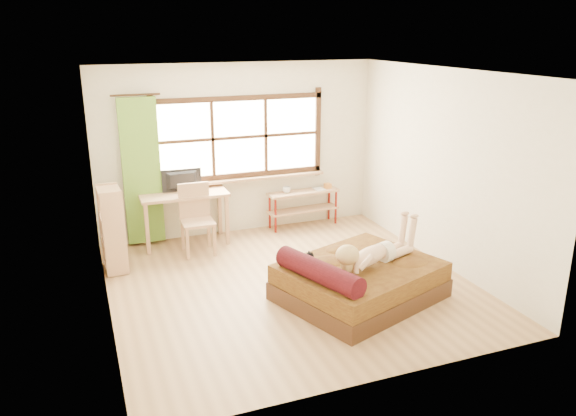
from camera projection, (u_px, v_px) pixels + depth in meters
name	position (u px, v px, depth m)	size (l,w,h in m)	color
floor	(290.00, 284.00, 7.31)	(4.50, 4.50, 0.00)	#9E754C
ceiling	(291.00, 72.00, 6.49)	(4.50, 4.50, 0.00)	white
wall_back	(239.00, 150.00, 8.90)	(4.50, 4.50, 0.00)	silver
wall_front	(384.00, 248.00, 4.90)	(4.50, 4.50, 0.00)	silver
wall_left	(99.00, 204.00, 6.13)	(4.50, 4.50, 0.00)	silver
wall_right	(444.00, 169.00, 7.66)	(4.50, 4.50, 0.00)	silver
window	(240.00, 140.00, 8.83)	(2.80, 0.16, 1.46)	#FFEDBF
curtain	(142.00, 172.00, 8.33)	(0.55, 0.10, 2.20)	#4A7D22
bed	(357.00, 281.00, 6.85)	(2.18, 1.97, 0.69)	#34200F
woman	(375.00, 243.00, 6.74)	(1.26, 0.36, 0.54)	#DCAF8D
kitten	(303.00, 261.00, 6.62)	(0.27, 0.11, 0.22)	black
desk	(184.00, 200.00, 8.50)	(1.32, 0.62, 0.82)	tan
monitor	(182.00, 181.00, 8.46)	(0.60, 0.08, 0.34)	black
chair	(196.00, 215.00, 8.26)	(0.46, 0.46, 1.02)	tan
pipe_shelf	(304.00, 200.00, 9.37)	(1.23, 0.37, 0.69)	tan
cup	(286.00, 190.00, 9.20)	(0.13, 0.13, 0.10)	gray
book	(314.00, 189.00, 9.38)	(0.16, 0.22, 0.02)	gray
bookshelf	(112.00, 229.00, 7.59)	(0.31, 0.52, 1.17)	tan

